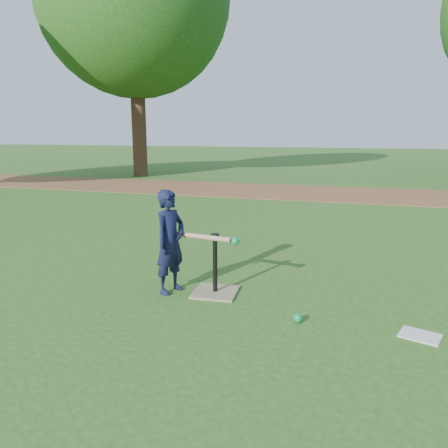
% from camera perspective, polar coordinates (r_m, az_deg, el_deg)
% --- Properties ---
extents(ground, '(80.00, 80.00, 0.00)m').
position_cam_1_polar(ground, '(4.63, -2.63, -8.14)').
color(ground, '#285116').
rests_on(ground, ground).
extents(dirt_strip, '(24.00, 3.00, 0.01)m').
position_cam_1_polar(dirt_strip, '(11.78, 9.84, 4.13)').
color(dirt_strip, brown).
rests_on(dirt_strip, ground).
extents(child, '(0.35, 0.43, 1.04)m').
position_cam_1_polar(child, '(4.36, -7.04, -2.32)').
color(child, black).
rests_on(child, ground).
extents(wiffle_ball_ground, '(0.08, 0.08, 0.08)m').
position_cam_1_polar(wiffle_ball_ground, '(3.84, 9.61, -12.02)').
color(wiffle_ball_ground, '#0C8443').
rests_on(wiffle_ball_ground, ground).
extents(clipboard, '(0.36, 0.31, 0.01)m').
position_cam_1_polar(clipboard, '(3.90, 24.23, -13.15)').
color(clipboard, silver).
rests_on(clipboard, ground).
extents(batting_tee, '(0.46, 0.46, 0.61)m').
position_cam_1_polar(batting_tee, '(4.40, -1.17, -7.67)').
color(batting_tee, '#8A7D57').
rests_on(batting_tee, ground).
extents(swing_action, '(0.71, 0.14, 0.08)m').
position_cam_1_polar(swing_action, '(4.27, -2.34, -1.80)').
color(swing_action, '#A37F5F').
rests_on(swing_action, ground).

